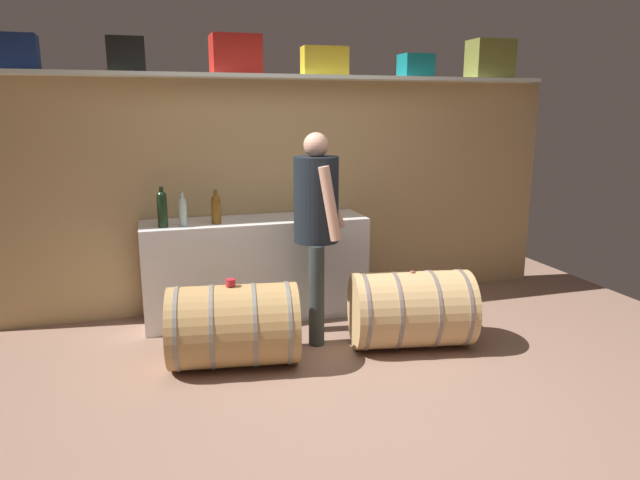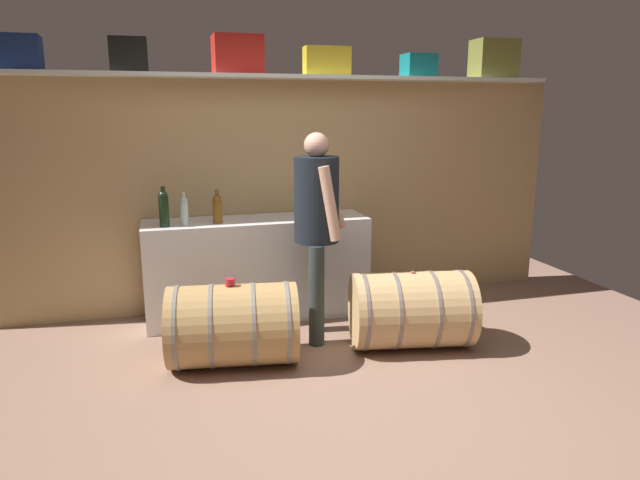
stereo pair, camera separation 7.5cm
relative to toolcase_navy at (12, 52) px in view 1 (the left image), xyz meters
name	(u,v)px [view 1 (the left image)]	position (x,y,z in m)	size (l,w,h in m)	color
ground_plane	(331,371)	(2.06, -1.42, -2.23)	(6.60, 7.38, 0.02)	#896856
back_wall_panel	(279,195)	(2.06, 0.15, -1.19)	(5.40, 0.10, 2.05)	tan
high_shelf_board	(281,77)	(2.06, 0.00, -0.15)	(4.97, 0.40, 0.03)	silver
toolcase_navy	(12,52)	(0.00, 0.00, 0.00)	(0.36, 0.27, 0.26)	navy
toolcase_black	(126,55)	(0.81, 0.00, 0.00)	(0.28, 0.26, 0.27)	black
toolcase_red	(235,55)	(1.68, 0.00, 0.03)	(0.40, 0.29, 0.31)	red
toolcase_yellow	(325,61)	(2.45, 0.00, -0.01)	(0.39, 0.19, 0.24)	yellow
toolcase_teal	(416,66)	(3.33, 0.00, -0.03)	(0.28, 0.22, 0.20)	#117275
toolcase_olive	(490,59)	(4.11, 0.00, 0.05)	(0.39, 0.28, 0.36)	olive
work_cabinet	(256,268)	(1.77, -0.18, -1.78)	(1.92, 0.53, 0.87)	silver
wine_bottle_amber	(216,208)	(1.43, -0.26, -1.22)	(0.08, 0.08, 0.28)	brown
wine_bottle_clear	(183,211)	(1.17, -0.28, -1.22)	(0.07, 0.07, 0.27)	#AFC7BD
wine_bottle_dark	(162,208)	(1.01, -0.30, -1.19)	(0.08, 0.08, 0.33)	black
wine_glass	(302,203)	(2.24, 0.00, -1.24)	(0.08, 0.08, 0.14)	white
wine_barrel_near	(234,325)	(1.43, -1.13, -1.92)	(0.98, 0.71, 0.60)	tan
wine_barrel_far	(411,309)	(2.79, -1.18, -1.92)	(0.99, 0.74, 0.60)	tan
tasting_cup	(231,282)	(1.42, -1.13, -1.60)	(0.07, 0.07, 0.05)	red
winemaker_pouring	(317,215)	(2.14, -0.81, -1.21)	(0.47, 0.52, 1.63)	#2A3231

